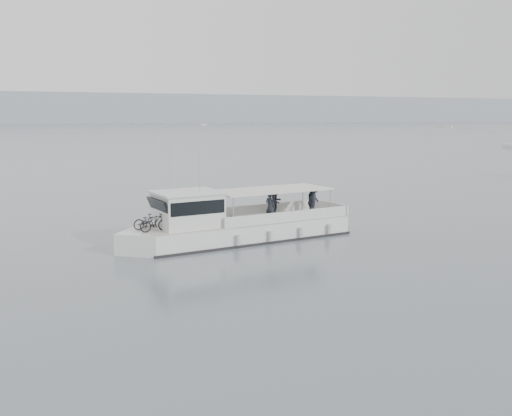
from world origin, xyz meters
name	(u,v)px	position (x,y,z in m)	size (l,w,h in m)	color
ground	(341,231)	(0.00, 0.00, 0.00)	(1400.00, 1400.00, 0.00)	#505A5E
headland	(46,108)	(0.00, 560.00, 14.00)	(1400.00, 90.00, 28.00)	#939EA8
tour_boat	(228,225)	(-6.64, -0.34, 0.84)	(12.36, 4.57, 5.14)	white
moored_fleet	(1,133)	(-25.29, 204.34, 0.36)	(452.87, 346.01, 11.01)	white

